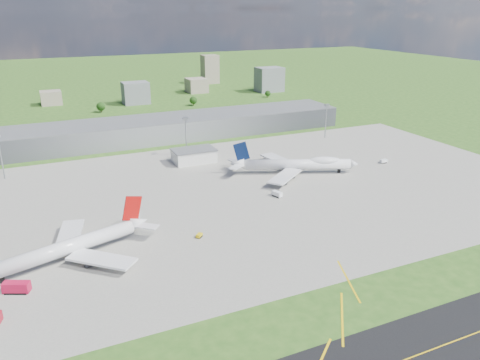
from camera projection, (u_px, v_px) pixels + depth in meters
name	position (u px, v px, depth m)	size (l,w,h in m)	color
ground	(158.00, 144.00, 338.50)	(1400.00, 1400.00, 0.00)	#2C541A
apron	(231.00, 194.00, 248.36)	(360.00, 190.00, 0.08)	gray
terminal	(152.00, 130.00, 348.72)	(300.00, 42.00, 15.00)	slate
ops_building	(194.00, 156.00, 298.27)	(26.00, 16.00, 8.00)	silver
mast_west	(0.00, 150.00, 263.68)	(3.50, 2.00, 25.90)	gray
mast_center	(186.00, 130.00, 306.35)	(3.50, 2.00, 25.90)	gray
mast_east	(326.00, 115.00, 349.02)	(3.50, 2.00, 25.90)	gray
airliner_red_twin	(71.00, 247.00, 182.00)	(69.56, 52.99, 19.56)	silver
airliner_blue_quad	(297.00, 164.00, 277.15)	(72.76, 55.35, 19.95)	silver
fire_truck	(17.00, 288.00, 161.32)	(9.63, 6.86, 3.97)	#AF0C31
tug_yellow	(199.00, 236.00, 200.56)	(3.54, 3.51, 1.62)	yellow
van_white_near	(277.00, 194.00, 243.87)	(4.09, 6.09, 2.81)	white
van_white_far	(384.00, 161.00, 296.83)	(4.69, 2.35, 2.42)	white
bldg_cw	(51.00, 98.00, 475.17)	(20.00, 18.00, 14.00)	gray
bldg_c	(136.00, 93.00, 479.19)	(26.00, 20.00, 22.00)	slate
bldg_ce	(197.00, 85.00, 545.44)	(22.00, 24.00, 16.00)	gray
bldg_e	(269.00, 80.00, 548.76)	(30.00, 22.00, 28.00)	slate
bldg_tall_e	(210.00, 69.00, 608.78)	(20.00, 18.00, 36.00)	gray
tree_c	(101.00, 106.00, 439.82)	(8.10, 8.10, 9.90)	#382314
tree_e	(193.00, 100.00, 470.57)	(7.65, 7.65, 9.35)	#382314
tree_far_e	(268.00, 93.00, 514.37)	(6.30, 6.30, 7.70)	#382314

